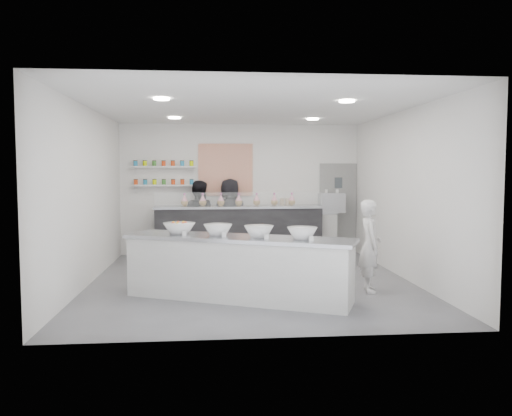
% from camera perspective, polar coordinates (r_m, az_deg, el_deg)
% --- Properties ---
extents(floor, '(6.00, 6.00, 0.00)m').
position_cam_1_polar(floor, '(8.80, -0.60, -8.36)').
color(floor, '#515156').
rests_on(floor, ground).
extents(ceiling, '(6.00, 6.00, 0.00)m').
position_cam_1_polar(ceiling, '(8.66, -0.62, 11.42)').
color(ceiling, white).
rests_on(ceiling, floor).
extents(back_wall, '(5.50, 0.00, 5.50)m').
position_cam_1_polar(back_wall, '(11.59, -1.76, 2.15)').
color(back_wall, white).
rests_on(back_wall, floor).
extents(left_wall, '(0.00, 6.00, 6.00)m').
position_cam_1_polar(left_wall, '(8.82, -18.73, 1.30)').
color(left_wall, white).
rests_on(left_wall, floor).
extents(right_wall, '(0.00, 6.00, 6.00)m').
position_cam_1_polar(right_wall, '(9.23, 16.68, 1.46)').
color(right_wall, white).
rests_on(right_wall, floor).
extents(back_door, '(0.88, 0.04, 2.10)m').
position_cam_1_polar(back_door, '(11.94, 9.34, -0.01)').
color(back_door, gray).
rests_on(back_door, floor).
extents(pattern_panel, '(1.25, 0.03, 1.20)m').
position_cam_1_polar(pattern_panel, '(11.54, -3.50, 4.37)').
color(pattern_panel, '#D24615').
rests_on(pattern_panel, back_wall).
extents(jar_shelf_lower, '(1.45, 0.22, 0.04)m').
position_cam_1_polar(jar_shelf_lower, '(11.52, -10.47, 2.56)').
color(jar_shelf_lower, silver).
rests_on(jar_shelf_lower, back_wall).
extents(jar_shelf_upper, '(1.45, 0.22, 0.04)m').
position_cam_1_polar(jar_shelf_upper, '(11.51, -10.50, 4.65)').
color(jar_shelf_upper, silver).
rests_on(jar_shelf_upper, back_wall).
extents(preserve_jars, '(1.45, 0.10, 0.56)m').
position_cam_1_polar(preserve_jars, '(11.49, -10.50, 3.96)').
color(preserve_jars, '#E14415').
rests_on(preserve_jars, jar_shelf_lower).
extents(downlight_0, '(0.24, 0.24, 0.02)m').
position_cam_1_polar(downlight_0, '(7.67, -10.74, 12.13)').
color(downlight_0, white).
rests_on(downlight_0, ceiling).
extents(downlight_1, '(0.24, 0.24, 0.02)m').
position_cam_1_polar(downlight_1, '(7.91, 10.35, 11.89)').
color(downlight_1, white).
rests_on(downlight_1, ceiling).
extents(downlight_2, '(0.24, 0.24, 0.02)m').
position_cam_1_polar(downlight_2, '(10.24, -9.29, 10.12)').
color(downlight_2, white).
rests_on(downlight_2, ceiling).
extents(downlight_3, '(0.24, 0.24, 0.02)m').
position_cam_1_polar(downlight_3, '(10.42, 6.50, 10.04)').
color(downlight_3, white).
rests_on(downlight_3, ceiling).
extents(prep_counter, '(3.50, 2.12, 0.95)m').
position_cam_1_polar(prep_counter, '(7.50, -2.04, -6.86)').
color(prep_counter, silver).
rests_on(prep_counter, floor).
extents(back_bar, '(3.73, 0.75, 1.15)m').
position_cam_1_polar(back_bar, '(11.17, -1.97, -2.69)').
color(back_bar, black).
rests_on(back_bar, floor).
extents(sneeze_guard, '(3.66, 0.08, 0.31)m').
position_cam_1_polar(sneeze_guard, '(10.78, -1.85, 0.98)').
color(sneeze_guard, white).
rests_on(sneeze_guard, back_bar).
extents(espresso_ledge, '(1.30, 0.41, 0.96)m').
position_cam_1_polar(espresso_ledge, '(11.64, 5.96, -2.89)').
color(espresso_ledge, silver).
rests_on(espresso_ledge, floor).
extents(espresso_machine, '(0.57, 0.39, 0.44)m').
position_cam_1_polar(espresso_machine, '(11.70, 8.63, 0.56)').
color(espresso_machine, '#93969E').
rests_on(espresso_machine, espresso_ledge).
extents(cup_stacks, '(0.24, 0.24, 0.34)m').
position_cam_1_polar(cup_stacks, '(11.49, 3.29, 0.29)').
color(cup_stacks, '#BAB489').
rests_on(cup_stacks, espresso_ledge).
extents(prep_bowls, '(2.40, 1.45, 0.17)m').
position_cam_1_polar(prep_bowls, '(7.41, -2.05, -2.60)').
color(prep_bowls, white).
rests_on(prep_bowls, prep_counter).
extents(label_cards, '(2.01, 0.04, 0.07)m').
position_cam_1_polar(label_cards, '(6.95, -0.06, -3.49)').
color(label_cards, white).
rests_on(label_cards, prep_counter).
extents(cookie_bags, '(2.56, 0.21, 0.28)m').
position_cam_1_polar(cookie_bags, '(11.11, -1.98, 0.98)').
color(cookie_bags, pink).
rests_on(cookie_bags, back_bar).
extents(woman_prep, '(0.41, 0.57, 1.47)m').
position_cam_1_polar(woman_prep, '(8.14, 12.90, -4.23)').
color(woman_prep, silver).
rests_on(woman_prep, floor).
extents(staff_left, '(0.96, 0.83, 1.71)m').
position_cam_1_polar(staff_left, '(11.38, -6.63, -1.17)').
color(staff_left, black).
rests_on(staff_left, floor).
extents(staff_right, '(0.93, 0.67, 1.76)m').
position_cam_1_polar(staff_right, '(11.38, -2.98, -1.03)').
color(staff_right, black).
rests_on(staff_right, floor).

